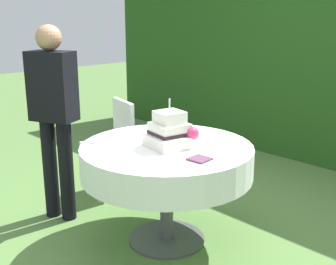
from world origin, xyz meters
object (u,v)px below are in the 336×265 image
Objects in this scene: serving_plate_near at (204,137)px; serving_plate_far at (98,142)px; wedding_cake at (171,133)px; garden_chair at (114,138)px; cake_table at (167,161)px; napkin_stack at (200,159)px; standing_person at (54,111)px.

serving_plate_far is (-0.45, -0.67, 0.00)m from serving_plate_near.
wedding_cake is 1.16m from garden_chair.
cake_table is at bearing 38.85° from serving_plate_far.
standing_person is (-1.29, -0.31, 0.16)m from napkin_stack.
wedding_cake reaches higher than serving_plate_far.
serving_plate_near is 1.11m from garden_chair.
wedding_cake is 1.02m from standing_person.
garden_chair is (-1.41, 0.37, -0.23)m from napkin_stack.
serving_plate_near is 0.53m from napkin_stack.
cake_table is 0.41m from napkin_stack.
cake_table is at bearing -175.33° from wedding_cake.
serving_plate_far is at bearing -162.00° from napkin_stack.
serving_plate_near is 0.98× the size of napkin_stack.
napkin_stack reaches higher than serving_plate_far.
standing_person reaches higher than garden_chair.
standing_person is (-0.51, -0.05, 0.16)m from serving_plate_far.
wedding_cake is 0.22× the size of standing_person.
wedding_cake is at bearing 21.71° from standing_person.
standing_person reaches higher than serving_plate_far.
napkin_stack is (0.38, -0.07, 0.12)m from cake_table.
napkin_stack is (0.34, -0.07, -0.10)m from wedding_cake.
garden_chair is at bearing 164.36° from wedding_cake.
serving_plate_near is at bearing 56.34° from serving_plate_far.
wedding_cake is 2.82× the size of serving_plate_near.
serving_plate_near is at bearing 81.98° from cake_table.
napkin_stack is at bearing 18.00° from serving_plate_far.
serving_plate_far is 0.06× the size of standing_person.
garden_chair reaches higher than serving_plate_far.
serving_plate_far is at bearing 6.00° from standing_person.
serving_plate_near is (0.01, 0.35, -0.10)m from wedding_cake.
napkin_stack reaches higher than serving_plate_near.
napkin_stack is at bearing -10.13° from cake_table.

